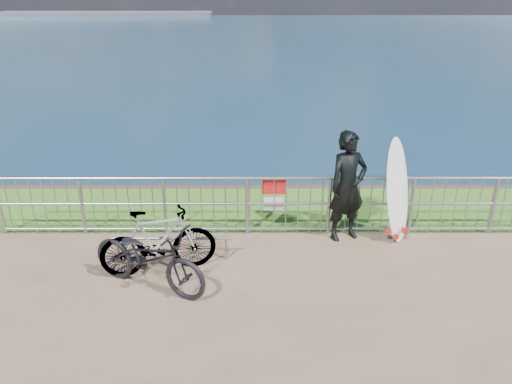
{
  "coord_description": "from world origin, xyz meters",
  "views": [
    {
      "loc": [
        -0.35,
        -6.69,
        4.26
      ],
      "look_at": [
        -0.34,
        1.2,
        1.0
      ],
      "focal_mm": 35.0,
      "sensor_mm": 36.0,
      "label": 1
    }
  ],
  "objects_px": {
    "surfer": "(348,187)",
    "surfboard": "(397,195)",
    "bicycle_far": "(158,241)",
    "bicycle_near": "(148,257)"
  },
  "relations": [
    {
      "from": "surfboard",
      "to": "bicycle_near",
      "type": "xyz_separation_m",
      "value": [
        -4.09,
        -1.58,
        -0.35
      ]
    },
    {
      "from": "surfer",
      "to": "surfboard",
      "type": "xyz_separation_m",
      "value": [
        0.87,
        -0.07,
        -0.13
      ]
    },
    {
      "from": "bicycle_far",
      "to": "surfboard",
      "type": "bearing_deg",
      "value": -89.75
    },
    {
      "from": "surfer",
      "to": "bicycle_far",
      "type": "relative_size",
      "value": 1.09
    },
    {
      "from": "surfboard",
      "to": "bicycle_far",
      "type": "distance_m",
      "value": 4.19
    },
    {
      "from": "surfer",
      "to": "bicycle_near",
      "type": "xyz_separation_m",
      "value": [
        -3.23,
        -1.65,
        -0.48
      ]
    },
    {
      "from": "surfboard",
      "to": "bicycle_far",
      "type": "xyz_separation_m",
      "value": [
        -4.02,
        -1.12,
        -0.32
      ]
    },
    {
      "from": "surfboard",
      "to": "bicycle_far",
      "type": "height_order",
      "value": "surfboard"
    },
    {
      "from": "bicycle_far",
      "to": "bicycle_near",
      "type": "bearing_deg",
      "value": 156.18
    },
    {
      "from": "bicycle_near",
      "to": "bicycle_far",
      "type": "height_order",
      "value": "bicycle_far"
    }
  ]
}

